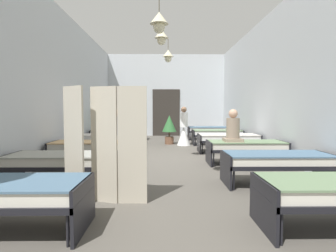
{
  "coord_description": "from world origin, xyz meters",
  "views": [
    {
      "loc": [
        -0.11,
        -7.81,
        1.37
      ],
      "look_at": [
        0.0,
        -0.12,
        0.91
      ],
      "focal_mm": 29.67,
      "sensor_mm": 36.0,
      "label": 1
    }
  ],
  "objects_px": {
    "bed_right_row_1": "(277,161)",
    "bed_right_row_3": "(228,139)",
    "bed_left_row_3": "(106,139)",
    "bed_right_row_5": "(209,130)",
    "bed_left_row_1": "(62,161)",
    "bed_left_row_2": "(90,147)",
    "bed_right_row_2": "(246,147)",
    "bed_left_row_4": "(117,134)",
    "bed_left_row_5": "(124,130)",
    "patient_seated_primary": "(233,130)",
    "potted_plant": "(169,126)",
    "bed_right_row_4": "(217,133)",
    "privacy_screen": "(103,145)",
    "bed_left_row_0": "(0,193)",
    "patient_seated_secondary": "(117,125)",
    "nurse_near_aisle": "(184,131)"
  },
  "relations": [
    {
      "from": "bed_right_row_2",
      "to": "patient_seated_secondary",
      "type": "height_order",
      "value": "patient_seated_secondary"
    },
    {
      "from": "bed_right_row_5",
      "to": "potted_plant",
      "type": "bearing_deg",
      "value": -137.63
    },
    {
      "from": "potted_plant",
      "to": "privacy_screen",
      "type": "distance_m",
      "value": 6.97
    },
    {
      "from": "bed_right_row_2",
      "to": "bed_left_row_1",
      "type": "bearing_deg",
      "value": -153.88
    },
    {
      "from": "bed_left_row_3",
      "to": "bed_right_row_4",
      "type": "distance_m",
      "value": 4.32
    },
    {
      "from": "bed_left_row_2",
      "to": "nurse_near_aisle",
      "type": "bearing_deg",
      "value": 54.76
    },
    {
      "from": "bed_left_row_0",
      "to": "bed_left_row_1",
      "type": "distance_m",
      "value": 1.9
    },
    {
      "from": "bed_left_row_4",
      "to": "bed_right_row_4",
      "type": "relative_size",
      "value": 1.0
    },
    {
      "from": "bed_left_row_3",
      "to": "bed_right_row_5",
      "type": "height_order",
      "value": "same"
    },
    {
      "from": "patient_seated_primary",
      "to": "privacy_screen",
      "type": "distance_m",
      "value": 3.8
    },
    {
      "from": "bed_left_row_0",
      "to": "potted_plant",
      "type": "bearing_deg",
      "value": 75.42
    },
    {
      "from": "bed_left_row_5",
      "to": "patient_seated_primary",
      "type": "bearing_deg",
      "value": -58.58
    },
    {
      "from": "potted_plant",
      "to": "bed_left_row_3",
      "type": "bearing_deg",
      "value": -133.81
    },
    {
      "from": "bed_right_row_1",
      "to": "bed_left_row_3",
      "type": "height_order",
      "value": "same"
    },
    {
      "from": "bed_right_row_1",
      "to": "bed_left_row_3",
      "type": "distance_m",
      "value": 5.43
    },
    {
      "from": "bed_left_row_1",
      "to": "patient_seated_primary",
      "type": "xyz_separation_m",
      "value": [
        3.52,
        1.83,
        0.43
      ]
    },
    {
      "from": "bed_right_row_1",
      "to": "bed_right_row_2",
      "type": "distance_m",
      "value": 1.9
    },
    {
      "from": "bed_left_row_0",
      "to": "bed_left_row_1",
      "type": "xyz_separation_m",
      "value": [
        0.0,
        1.9,
        0.0
      ]
    },
    {
      "from": "bed_left_row_2",
      "to": "patient_seated_secondary",
      "type": "xyz_separation_m",
      "value": [
        0.35,
        1.82,
        0.43
      ]
    },
    {
      "from": "bed_left_row_3",
      "to": "bed_right_row_5",
      "type": "xyz_separation_m",
      "value": [
        3.87,
        3.8,
        0.0
      ]
    },
    {
      "from": "bed_left_row_4",
      "to": "bed_left_row_5",
      "type": "relative_size",
      "value": 1.0
    },
    {
      "from": "nurse_near_aisle",
      "to": "bed_left_row_5",
      "type": "bearing_deg",
      "value": 115.75
    },
    {
      "from": "bed_right_row_2",
      "to": "bed_left_row_3",
      "type": "distance_m",
      "value": 4.32
    },
    {
      "from": "bed_right_row_1",
      "to": "bed_right_row_3",
      "type": "relative_size",
      "value": 1.0
    },
    {
      "from": "bed_right_row_4",
      "to": "bed_right_row_5",
      "type": "height_order",
      "value": "same"
    },
    {
      "from": "bed_right_row_2",
      "to": "bed_left_row_5",
      "type": "bearing_deg",
      "value": 124.21
    },
    {
      "from": "bed_right_row_1",
      "to": "patient_seated_primary",
      "type": "height_order",
      "value": "patient_seated_primary"
    },
    {
      "from": "bed_left_row_4",
      "to": "bed_right_row_5",
      "type": "distance_m",
      "value": 4.32
    },
    {
      "from": "patient_seated_primary",
      "to": "bed_left_row_2",
      "type": "bearing_deg",
      "value": 178.85
    },
    {
      "from": "bed_left_row_4",
      "to": "bed_left_row_5",
      "type": "distance_m",
      "value": 1.9
    },
    {
      "from": "bed_left_row_2",
      "to": "patient_seated_primary",
      "type": "xyz_separation_m",
      "value": [
        3.52,
        -0.07,
        0.43
      ]
    },
    {
      "from": "bed_left_row_0",
      "to": "potted_plant",
      "type": "distance_m",
      "value": 8.09
    },
    {
      "from": "bed_left_row_4",
      "to": "privacy_screen",
      "type": "bearing_deg",
      "value": -81.88
    },
    {
      "from": "bed_right_row_1",
      "to": "bed_left_row_4",
      "type": "height_order",
      "value": "same"
    },
    {
      "from": "bed_left_row_2",
      "to": "nurse_near_aisle",
      "type": "xyz_separation_m",
      "value": [
        2.58,
        3.65,
        0.09
      ]
    },
    {
      "from": "bed_right_row_4",
      "to": "bed_right_row_5",
      "type": "xyz_separation_m",
      "value": [
        0.0,
        1.9,
        0.0
      ]
    },
    {
      "from": "bed_left_row_4",
      "to": "bed_left_row_0",
      "type": "bearing_deg",
      "value": -90.0
    },
    {
      "from": "bed_right_row_3",
      "to": "potted_plant",
      "type": "distance_m",
      "value": 2.82
    },
    {
      "from": "bed_right_row_3",
      "to": "nurse_near_aisle",
      "type": "distance_m",
      "value": 2.18
    },
    {
      "from": "bed_left_row_2",
      "to": "potted_plant",
      "type": "bearing_deg",
      "value": 63.16
    },
    {
      "from": "bed_right_row_1",
      "to": "bed_right_row_5",
      "type": "height_order",
      "value": "same"
    },
    {
      "from": "bed_right_row_3",
      "to": "patient_seated_primary",
      "type": "distance_m",
      "value": 2.05
    },
    {
      "from": "bed_right_row_4",
      "to": "bed_left_row_1",
      "type": "bearing_deg",
      "value": -124.21
    },
    {
      "from": "bed_left_row_3",
      "to": "potted_plant",
      "type": "bearing_deg",
      "value": 46.19
    },
    {
      "from": "bed_left_row_0",
      "to": "bed_right_row_4",
      "type": "height_order",
      "value": "same"
    },
    {
      "from": "nurse_near_aisle",
      "to": "privacy_screen",
      "type": "relative_size",
      "value": 0.87
    },
    {
      "from": "bed_left_row_1",
      "to": "bed_right_row_5",
      "type": "height_order",
      "value": "same"
    },
    {
      "from": "patient_seated_secondary",
      "to": "bed_right_row_5",
      "type": "bearing_deg",
      "value": 47.72
    },
    {
      "from": "bed_left_row_2",
      "to": "bed_left_row_4",
      "type": "distance_m",
      "value": 3.8
    },
    {
      "from": "bed_left_row_2",
      "to": "bed_right_row_2",
      "type": "distance_m",
      "value": 3.87
    }
  ]
}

